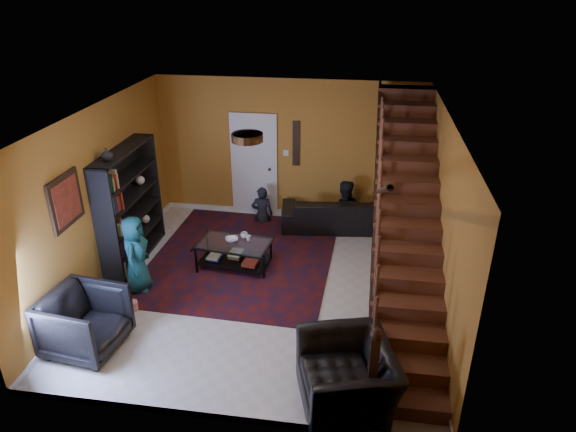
{
  "coord_description": "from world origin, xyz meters",
  "views": [
    {
      "loc": [
        1.41,
        -6.82,
        4.63
      ],
      "look_at": [
        0.34,
        0.4,
        1.1
      ],
      "focal_mm": 32.0,
      "sensor_mm": 36.0,
      "label": 1
    }
  ],
  "objects_px": {
    "bookshelf": "(130,208)",
    "coffee_table": "(234,253)",
    "armchair_left": "(85,322)",
    "sofa": "(337,213)",
    "armchair_right": "(347,376)"
  },
  "relations": [
    {
      "from": "armchair_left",
      "to": "coffee_table",
      "type": "height_order",
      "value": "armchair_left"
    },
    {
      "from": "sofa",
      "to": "armchair_left",
      "type": "height_order",
      "value": "armchair_left"
    },
    {
      "from": "bookshelf",
      "to": "coffee_table",
      "type": "xyz_separation_m",
      "value": [
        1.79,
        -0.04,
        -0.7
      ]
    },
    {
      "from": "bookshelf",
      "to": "coffee_table",
      "type": "relative_size",
      "value": 1.55
    },
    {
      "from": "bookshelf",
      "to": "sofa",
      "type": "bearing_deg",
      "value": 26.31
    },
    {
      "from": "sofa",
      "to": "armchair_left",
      "type": "distance_m",
      "value": 5.13
    },
    {
      "from": "armchair_right",
      "to": "coffee_table",
      "type": "relative_size",
      "value": 0.91
    },
    {
      "from": "armchair_left",
      "to": "armchair_right",
      "type": "xyz_separation_m",
      "value": [
        3.47,
        -0.45,
        -0.05
      ]
    },
    {
      "from": "bookshelf",
      "to": "armchair_left",
      "type": "bearing_deg",
      "value": -81.58
    },
    {
      "from": "sofa",
      "to": "armchair_left",
      "type": "bearing_deg",
      "value": 46.15
    },
    {
      "from": "bookshelf",
      "to": "coffee_table",
      "type": "bearing_deg",
      "value": -1.41
    },
    {
      "from": "armchair_left",
      "to": "coffee_table",
      "type": "relative_size",
      "value": 0.73
    },
    {
      "from": "bookshelf",
      "to": "armchair_left",
      "type": "relative_size",
      "value": 2.12
    },
    {
      "from": "bookshelf",
      "to": "armchair_left",
      "type": "height_order",
      "value": "bookshelf"
    },
    {
      "from": "armchair_left",
      "to": "sofa",
      "type": "bearing_deg",
      "value": -29.78
    }
  ]
}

